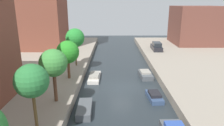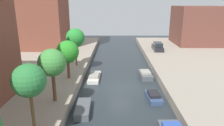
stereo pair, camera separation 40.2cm
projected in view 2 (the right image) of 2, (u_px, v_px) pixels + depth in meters
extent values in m
plane|color=#232B30|center=(120.00, 88.00, 25.52)|extent=(84.00, 84.00, 0.00)
cube|color=gray|center=(0.00, 83.00, 25.59)|extent=(20.00, 64.00, 1.00)
cube|color=brown|center=(198.00, 25.00, 46.58)|extent=(10.00, 10.02, 8.42)
cylinder|color=brown|center=(33.00, 113.00, 14.57)|extent=(0.22, 0.22, 3.28)
sphere|color=#297538|center=(29.00, 80.00, 13.87)|extent=(2.33, 2.33, 2.33)
cylinder|color=brown|center=(54.00, 86.00, 19.62)|extent=(0.33, 0.33, 2.91)
sphere|color=#3D8C3C|center=(52.00, 63.00, 18.95)|extent=(2.60, 2.60, 2.60)
cylinder|color=brown|center=(69.00, 69.00, 25.73)|extent=(0.33, 0.33, 2.38)
sphere|color=#278C24|center=(67.00, 52.00, 25.11)|extent=(2.79, 2.79, 2.79)
cylinder|color=brown|center=(76.00, 55.00, 30.80)|extent=(0.22, 0.22, 3.24)
sphere|color=#25862F|center=(75.00, 38.00, 30.07)|extent=(2.75, 2.75, 2.75)
cube|color=black|center=(157.00, 48.00, 41.20)|extent=(1.82, 4.68, 0.83)
cube|color=#1E2328|center=(158.00, 44.00, 40.64)|extent=(1.57, 2.59, 0.75)
cube|color=#4C5156|center=(83.00, 109.00, 19.72)|extent=(1.47, 3.58, 0.69)
cube|color=beige|center=(94.00, 77.00, 28.42)|extent=(1.52, 4.32, 0.46)
cube|color=gray|center=(94.00, 75.00, 28.08)|extent=(1.28, 2.38, 0.33)
cube|color=#33476B|center=(153.00, 97.00, 22.41)|extent=(1.56, 3.18, 0.47)
cube|color=black|center=(154.00, 94.00, 22.26)|extent=(1.26, 1.78, 0.33)
cube|color=#4C5156|center=(145.00, 75.00, 28.94)|extent=(1.76, 3.43, 0.65)
cube|color=gray|center=(145.00, 72.00, 28.98)|extent=(1.42, 1.92, 0.23)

